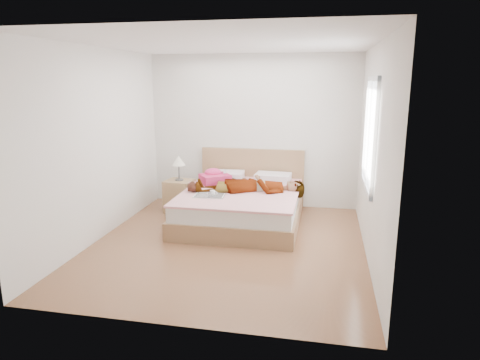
{
  "coord_description": "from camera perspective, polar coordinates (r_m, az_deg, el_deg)",
  "views": [
    {
      "loc": [
        1.22,
        -5.27,
        2.16
      ],
      "look_at": [
        0.0,
        0.85,
        0.7
      ],
      "focal_mm": 32.0,
      "sensor_mm": 36.0,
      "label": 1
    }
  ],
  "objects": [
    {
      "name": "towel",
      "position": [
        7.02,
        -3.4,
        0.36
      ],
      "size": [
        0.58,
        0.56,
        0.24
      ],
      "color": "#D63A58",
      "rests_on": "bed"
    },
    {
      "name": "plush_toy",
      "position": [
        6.53,
        -6.33,
        -0.9
      ],
      "size": [
        0.22,
        0.28,
        0.14
      ],
      "color": "black",
      "rests_on": "bed"
    },
    {
      "name": "woman",
      "position": [
        6.56,
        1.45,
        -0.36
      ],
      "size": [
        1.78,
        0.94,
        0.23
      ],
      "primitive_type": "imported",
      "rotation": [
        0.0,
        0.0,
        -1.38
      ],
      "color": "white",
      "rests_on": "bed"
    },
    {
      "name": "ground",
      "position": [
        5.83,
        -1.65,
        -8.6
      ],
      "size": [
        4.0,
        4.0,
        0.0
      ],
      "primitive_type": "plane",
      "color": "#4F2D18",
      "rests_on": "ground"
    },
    {
      "name": "hair",
      "position": [
        7.12,
        -2.46,
        0.11
      ],
      "size": [
        0.65,
        0.71,
        0.09
      ],
      "primitive_type": "ellipsoid",
      "rotation": [
        0.0,
        0.0,
        -0.33
      ],
      "color": "black",
      "rests_on": "bed"
    },
    {
      "name": "phone",
      "position": [
        7.03,
        -2.01,
        1.15
      ],
      "size": [
        0.06,
        0.1,
        0.05
      ],
      "primitive_type": "cube",
      "rotation": [
        0.44,
        0.0,
        0.19
      ],
      "color": "silver",
      "rests_on": "bed"
    },
    {
      "name": "nightstand",
      "position": [
        7.21,
        -8.04,
        -1.79
      ],
      "size": [
        0.5,
        0.45,
        0.95
      ],
      "color": "brown",
      "rests_on": "ground"
    },
    {
      "name": "room_shell",
      "position": [
        5.64,
        16.92,
        5.87
      ],
      "size": [
        4.0,
        4.0,
        4.0
      ],
      "color": "white",
      "rests_on": "ground"
    },
    {
      "name": "bed",
      "position": [
        6.7,
        0.31,
        -3.18
      ],
      "size": [
        1.8,
        2.08,
        1.0
      ],
      "color": "olive",
      "rests_on": "ground"
    },
    {
      "name": "coffee_mug",
      "position": [
        6.24,
        -3.65,
        -1.77
      ],
      "size": [
        0.11,
        0.08,
        0.09
      ],
      "color": "white",
      "rests_on": "bed"
    },
    {
      "name": "magazine",
      "position": [
        6.26,
        -4.13,
        -2.07
      ],
      "size": [
        0.46,
        0.32,
        0.03
      ],
      "color": "white",
      "rests_on": "bed"
    }
  ]
}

